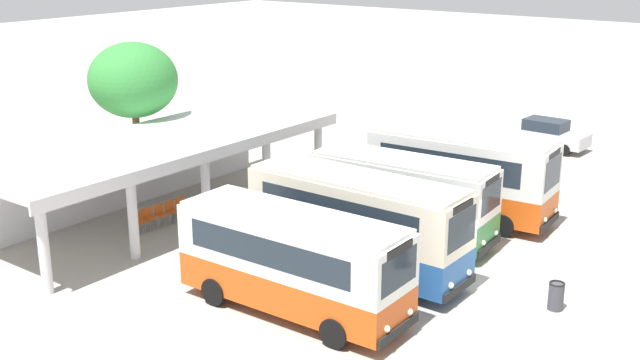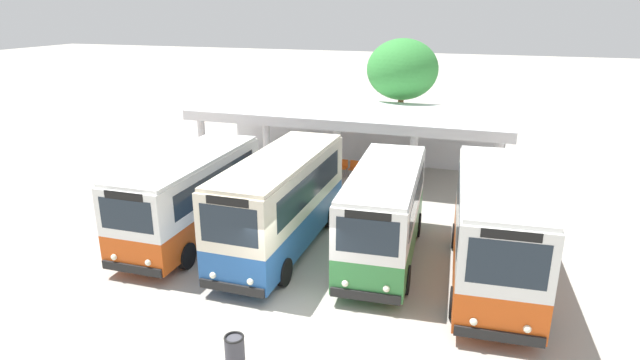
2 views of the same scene
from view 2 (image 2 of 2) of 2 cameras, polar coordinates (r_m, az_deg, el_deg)
ground_plane at (r=15.14m, az=-4.03°, el=-15.06°), size 180.00×180.00×0.00m
city_bus_nearest_orange at (r=19.93m, az=-13.94°, el=-1.42°), size 2.49×7.53×3.17m
city_bus_second_in_row at (r=18.40m, az=-4.24°, el=-2.13°), size 2.33×7.90×3.45m
city_bus_middle_cream at (r=17.84m, az=7.01°, el=-3.32°), size 2.60×7.21×3.21m
city_bus_fourth_amber at (r=16.97m, az=18.59°, el=-4.82°), size 2.83×7.67×3.50m
terminal_canopy at (r=27.33m, az=3.59°, el=6.32°), size 15.79×5.68×3.40m
waiting_chair_end_by_column at (r=27.42m, az=-0.82°, el=1.86°), size 0.45×0.45×0.86m
waiting_chair_second_from_end at (r=27.30m, az=0.33°, el=1.78°), size 0.45×0.45×0.86m
waiting_chair_middle_seat at (r=27.08m, az=1.41°, el=1.64°), size 0.45×0.45×0.86m
waiting_chair_fourth_seat at (r=26.90m, az=2.54°, el=1.51°), size 0.45×0.45×0.86m
waiting_chair_fifth_seat at (r=26.76m, az=3.69°, el=1.40°), size 0.45×0.45×0.86m
roadside_tree_behind_canopy at (r=29.70m, az=8.97°, el=11.79°), size 3.91×3.91×6.71m
litter_bin_apron at (r=13.36m, az=-9.27°, el=-18.04°), size 0.49×0.49×0.90m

